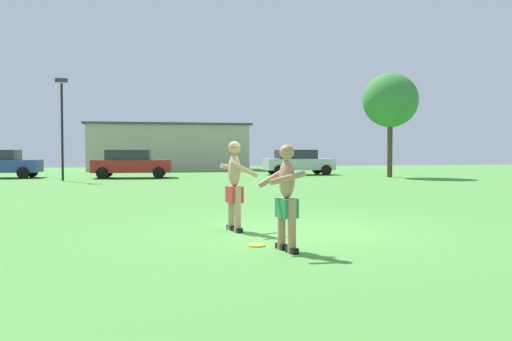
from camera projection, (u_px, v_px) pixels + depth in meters
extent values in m
plane|color=#4C8E3D|center=(298.00, 231.00, 10.41)|extent=(80.00, 80.00, 0.00)
cube|color=black|center=(292.00, 250.00, 8.18)|extent=(0.16, 0.28, 0.09)
cylinder|color=tan|center=(292.00, 226.00, 8.16)|extent=(0.13, 0.13, 0.83)
cube|color=black|center=(282.00, 246.00, 8.50)|extent=(0.16, 0.28, 0.09)
cylinder|color=tan|center=(282.00, 223.00, 8.49)|extent=(0.13, 0.13, 0.83)
cube|color=#28844C|center=(287.00, 208.00, 8.32)|extent=(0.31, 0.41, 0.30)
ellipsoid|color=tan|center=(287.00, 179.00, 8.30)|extent=(0.29, 0.38, 0.60)
cylinder|color=tan|center=(288.00, 178.00, 8.04)|extent=(0.58, 0.16, 0.21)
cylinder|color=tan|center=(275.00, 177.00, 8.47)|extent=(0.54, 0.09, 0.36)
sphere|color=tan|center=(287.00, 152.00, 8.28)|extent=(0.23, 0.23, 0.23)
cube|color=black|center=(231.00, 228.00, 10.57)|extent=(0.16, 0.28, 0.09)
cylinder|color=tan|center=(231.00, 208.00, 10.55)|extent=(0.13, 0.13, 0.87)
cube|color=black|center=(238.00, 230.00, 10.25)|extent=(0.16, 0.28, 0.09)
cylinder|color=tan|center=(238.00, 210.00, 10.23)|extent=(0.13, 0.13, 0.87)
cube|color=red|center=(234.00, 194.00, 10.38)|extent=(0.31, 0.42, 0.31)
ellipsoid|color=tan|center=(234.00, 170.00, 10.36)|extent=(0.29, 0.40, 0.63)
cylinder|color=tan|center=(235.00, 168.00, 10.62)|extent=(0.61, 0.26, 0.20)
cylinder|color=tan|center=(244.00, 169.00, 10.18)|extent=(0.59, 0.16, 0.34)
sphere|color=tan|center=(234.00, 147.00, 10.34)|extent=(0.24, 0.24, 0.24)
cone|color=red|center=(234.00, 144.00, 10.34)|extent=(0.30, 0.30, 0.13)
cylinder|color=yellow|center=(256.00, 245.00, 8.78)|extent=(0.29, 0.29, 0.03)
cylinder|color=black|center=(32.00, 172.00, 30.91)|extent=(0.65, 0.26, 0.64)
cylinder|color=black|center=(23.00, 173.00, 29.13)|extent=(0.65, 0.26, 0.64)
cube|color=maroon|center=(132.00, 166.00, 29.84)|extent=(4.43, 2.13, 0.70)
cube|color=#282D33|center=(129.00, 155.00, 29.79)|extent=(2.53, 1.77, 0.56)
cylinder|color=black|center=(160.00, 172.00, 30.93)|extent=(0.66, 0.27, 0.64)
cylinder|color=black|center=(159.00, 173.00, 29.15)|extent=(0.66, 0.27, 0.64)
cylinder|color=black|center=(107.00, 172.00, 30.56)|extent=(0.66, 0.27, 0.64)
cylinder|color=black|center=(102.00, 173.00, 28.78)|extent=(0.66, 0.27, 0.64)
cube|color=silver|center=(299.00, 164.00, 33.63)|extent=(4.31, 1.82, 0.70)
cube|color=#282D33|center=(296.00, 154.00, 33.57)|extent=(2.42, 1.60, 0.56)
cylinder|color=black|center=(317.00, 169.00, 34.83)|extent=(0.64, 0.22, 0.64)
cylinder|color=black|center=(326.00, 170.00, 33.06)|extent=(0.64, 0.22, 0.64)
cylinder|color=black|center=(272.00, 169.00, 34.23)|extent=(0.64, 0.22, 0.64)
cylinder|color=black|center=(279.00, 170.00, 32.47)|extent=(0.64, 0.22, 0.64)
cylinder|color=black|center=(62.00, 132.00, 27.16)|extent=(0.12, 0.12, 4.96)
cube|color=#333338|center=(61.00, 80.00, 27.06)|extent=(0.60, 0.24, 0.20)
cube|color=#B2A893|center=(168.00, 148.00, 41.84)|extent=(11.85, 5.86, 3.43)
cube|color=#3F3F44|center=(168.00, 125.00, 41.77)|extent=(12.33, 6.09, 0.16)
cylinder|color=#4C3823|center=(390.00, 148.00, 30.76)|extent=(0.30, 0.30, 3.35)
ellipsoid|color=#387F38|center=(390.00, 100.00, 30.65)|extent=(3.16, 3.16, 3.10)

